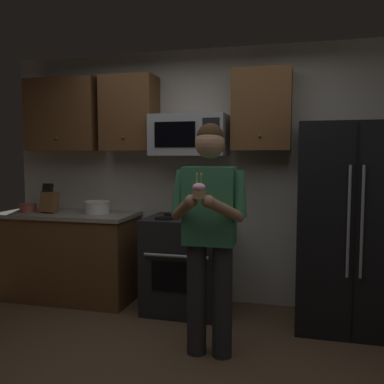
{
  "coord_description": "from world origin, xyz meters",
  "views": [
    {
      "loc": [
        0.94,
        -2.6,
        1.53
      ],
      "look_at": [
        0.14,
        0.48,
        1.25
      ],
      "focal_mm": 39.83,
      "sensor_mm": 36.0,
      "label": 1
    }
  ],
  "objects_px": {
    "oven_range": "(186,264)",
    "knife_block": "(49,202)",
    "bowl_large_white": "(97,207)",
    "microwave": "(189,135)",
    "person": "(209,227)",
    "refrigerator": "(350,227)",
    "cupcake": "(199,190)",
    "bowl_small_colored": "(28,207)"
  },
  "relations": [
    {
      "from": "person",
      "to": "bowl_large_white",
      "type": "bearing_deg",
      "value": 145.99
    },
    {
      "from": "oven_range",
      "to": "cupcake",
      "type": "relative_size",
      "value": 5.36
    },
    {
      "from": "bowl_large_white",
      "to": "cupcake",
      "type": "xyz_separation_m",
      "value": [
        1.41,
        -1.28,
        0.31
      ]
    },
    {
      "from": "microwave",
      "to": "refrigerator",
      "type": "height_order",
      "value": "microwave"
    },
    {
      "from": "person",
      "to": "cupcake",
      "type": "relative_size",
      "value": 10.13
    },
    {
      "from": "oven_range",
      "to": "refrigerator",
      "type": "relative_size",
      "value": 0.52
    },
    {
      "from": "bowl_large_white",
      "to": "cupcake",
      "type": "bearing_deg",
      "value": -42.26
    },
    {
      "from": "oven_range",
      "to": "bowl_large_white",
      "type": "bearing_deg",
      "value": 176.6
    },
    {
      "from": "microwave",
      "to": "person",
      "type": "xyz_separation_m",
      "value": [
        0.42,
        -1.01,
        -0.72
      ]
    },
    {
      "from": "microwave",
      "to": "knife_block",
      "type": "xyz_separation_m",
      "value": [
        -1.49,
        -0.15,
        -0.68
      ]
    },
    {
      "from": "knife_block",
      "to": "cupcake",
      "type": "relative_size",
      "value": 1.84
    },
    {
      "from": "knife_block",
      "to": "bowl_small_colored",
      "type": "xyz_separation_m",
      "value": [
        -0.27,
        0.02,
        -0.07
      ]
    },
    {
      "from": "knife_block",
      "to": "person",
      "type": "relative_size",
      "value": 0.18
    },
    {
      "from": "microwave",
      "to": "bowl_small_colored",
      "type": "distance_m",
      "value": 1.92
    },
    {
      "from": "refrigerator",
      "to": "person",
      "type": "relative_size",
      "value": 1.02
    },
    {
      "from": "oven_range",
      "to": "refrigerator",
      "type": "height_order",
      "value": "refrigerator"
    },
    {
      "from": "microwave",
      "to": "bowl_large_white",
      "type": "height_order",
      "value": "microwave"
    },
    {
      "from": "oven_range",
      "to": "bowl_small_colored",
      "type": "bearing_deg",
      "value": -179.68
    },
    {
      "from": "oven_range",
      "to": "knife_block",
      "type": "relative_size",
      "value": 2.91
    },
    {
      "from": "knife_block",
      "to": "bowl_large_white",
      "type": "height_order",
      "value": "knife_block"
    },
    {
      "from": "oven_range",
      "to": "person",
      "type": "xyz_separation_m",
      "value": [
        0.42,
        -0.89,
        0.53
      ]
    },
    {
      "from": "oven_range",
      "to": "microwave",
      "type": "height_order",
      "value": "microwave"
    },
    {
      "from": "refrigerator",
      "to": "cupcake",
      "type": "distance_m",
      "value": 1.65
    },
    {
      "from": "refrigerator",
      "to": "microwave",
      "type": "bearing_deg",
      "value": 173.97
    },
    {
      "from": "knife_block",
      "to": "refrigerator",
      "type": "bearing_deg",
      "value": -0.18
    },
    {
      "from": "oven_range",
      "to": "cupcake",
      "type": "distance_m",
      "value": 1.53
    },
    {
      "from": "refrigerator",
      "to": "cupcake",
      "type": "bearing_deg",
      "value": -132.4
    },
    {
      "from": "bowl_small_colored",
      "to": "cupcake",
      "type": "height_order",
      "value": "cupcake"
    },
    {
      "from": "microwave",
      "to": "person",
      "type": "relative_size",
      "value": 0.42
    },
    {
      "from": "bowl_large_white",
      "to": "bowl_small_colored",
      "type": "relative_size",
      "value": 1.5
    },
    {
      "from": "person",
      "to": "refrigerator",
      "type": "bearing_deg",
      "value": 38.31
    },
    {
      "from": "knife_block",
      "to": "bowl_small_colored",
      "type": "relative_size",
      "value": 1.75
    },
    {
      "from": "bowl_large_white",
      "to": "person",
      "type": "distance_m",
      "value": 1.7
    },
    {
      "from": "oven_range",
      "to": "knife_block",
      "type": "xyz_separation_m",
      "value": [
        -1.49,
        -0.03,
        0.58
      ]
    },
    {
      "from": "person",
      "to": "bowl_small_colored",
      "type": "bearing_deg",
      "value": 158.04
    },
    {
      "from": "person",
      "to": "cupcake",
      "type": "distance_m",
      "value": 0.44
    },
    {
      "from": "bowl_small_colored",
      "to": "cupcake",
      "type": "bearing_deg",
      "value": -28.97
    },
    {
      "from": "microwave",
      "to": "person",
      "type": "bearing_deg",
      "value": -67.3
    },
    {
      "from": "cupcake",
      "to": "knife_block",
      "type": "bearing_deg",
      "value": 148.09
    },
    {
      "from": "microwave",
      "to": "person",
      "type": "height_order",
      "value": "microwave"
    },
    {
      "from": "bowl_small_colored",
      "to": "bowl_large_white",
      "type": "bearing_deg",
      "value": 5.01
    },
    {
      "from": "bowl_small_colored",
      "to": "cupcake",
      "type": "xyz_separation_m",
      "value": [
        2.18,
        -1.21,
        0.33
      ]
    }
  ]
}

